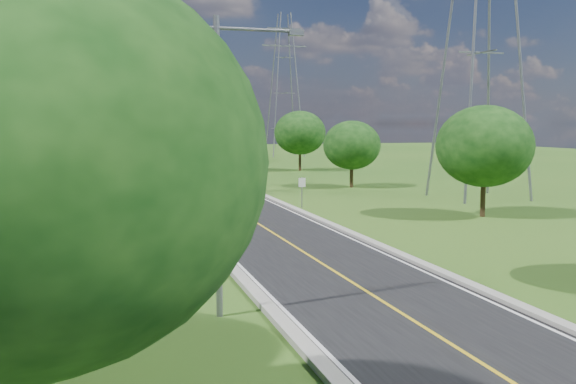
% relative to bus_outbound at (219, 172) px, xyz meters
% --- Properties ---
extents(ground, '(260.00, 260.00, 0.00)m').
position_rel_bus_outbound_xyz_m(ground, '(-2.54, 1.03, -1.39)').
color(ground, '#285116').
rests_on(ground, ground).
extents(road, '(8.00, 150.00, 0.06)m').
position_rel_bus_outbound_xyz_m(road, '(-2.54, 7.03, -1.36)').
color(road, black).
rests_on(road, ground).
extents(curb_left, '(0.50, 150.00, 0.22)m').
position_rel_bus_outbound_xyz_m(curb_left, '(-6.79, 7.03, -1.28)').
color(curb_left, gray).
rests_on(curb_left, ground).
extents(curb_right, '(0.50, 150.00, 0.22)m').
position_rel_bus_outbound_xyz_m(curb_right, '(1.71, 7.03, -1.28)').
color(curb_right, gray).
rests_on(curb_right, ground).
extents(speed_limit_sign, '(0.55, 0.09, 2.40)m').
position_rel_bus_outbound_xyz_m(speed_limit_sign, '(2.66, -20.98, 0.22)').
color(speed_limit_sign, slate).
rests_on(speed_limit_sign, ground).
extents(overpass, '(30.00, 3.00, 3.20)m').
position_rel_bus_outbound_xyz_m(overpass, '(-2.54, 81.03, 1.03)').
color(overpass, gray).
rests_on(overpass, ground).
extents(streetlight_near_left, '(5.90, 0.25, 10.00)m').
position_rel_bus_outbound_xyz_m(streetlight_near_left, '(-8.54, -46.97, 4.56)').
color(streetlight_near_left, slate).
rests_on(streetlight_near_left, ground).
extents(streetlight_mid_left, '(5.90, 0.25, 10.00)m').
position_rel_bus_outbound_xyz_m(streetlight_mid_left, '(-8.54, -13.97, 4.56)').
color(streetlight_mid_left, slate).
rests_on(streetlight_mid_left, ground).
extents(streetlight_far_right, '(5.90, 0.25, 10.00)m').
position_rel_bus_outbound_xyz_m(streetlight_far_right, '(3.46, 19.03, 4.56)').
color(streetlight_far_right, slate).
rests_on(streetlight_far_right, ground).
extents(power_tower_near, '(9.00, 6.40, 28.00)m').
position_rel_bus_outbound_xyz_m(power_tower_near, '(19.46, -18.97, 12.62)').
color(power_tower_near, slate).
rests_on(power_tower_near, ground).
extents(power_tower_far, '(9.00, 6.40, 28.00)m').
position_rel_bus_outbound_xyz_m(power_tower_far, '(23.46, 56.03, 12.62)').
color(power_tower_far, slate).
rests_on(power_tower_far, ground).
extents(tree_lc, '(7.56, 7.56, 8.79)m').
position_rel_bus_outbound_xyz_m(tree_lc, '(-17.54, -8.97, 4.19)').
color(tree_lc, black).
rests_on(tree_lc, ground).
extents(tree_ld, '(6.72, 6.72, 7.82)m').
position_rel_bus_outbound_xyz_m(tree_ld, '(-19.54, 15.03, 3.57)').
color(tree_ld, black).
rests_on(tree_ld, ground).
extents(tree_le, '(5.88, 5.88, 6.84)m').
position_rel_bus_outbound_xyz_m(tree_le, '(-17.04, 39.03, 2.95)').
color(tree_le, black).
rests_on(tree_le, ground).
extents(tree_lf, '(7.98, 7.98, 9.28)m').
position_rel_bus_outbound_xyz_m(tree_lf, '(-13.54, -56.97, 4.50)').
color(tree_lf, black).
rests_on(tree_lf, ground).
extents(tree_rb, '(6.72, 6.72, 7.82)m').
position_rel_bus_outbound_xyz_m(tree_rb, '(13.46, -28.97, 3.57)').
color(tree_rb, black).
rests_on(tree_rb, ground).
extents(tree_rc, '(5.88, 5.88, 6.84)m').
position_rel_bus_outbound_xyz_m(tree_rc, '(12.46, -6.97, 2.95)').
color(tree_rc, black).
rests_on(tree_rc, ground).
extents(tree_rd, '(7.14, 7.14, 8.30)m').
position_rel_bus_outbound_xyz_m(tree_rd, '(14.46, 17.03, 3.88)').
color(tree_rd, black).
rests_on(tree_rd, ground).
extents(tree_re, '(5.46, 5.46, 6.35)m').
position_rel_bus_outbound_xyz_m(tree_re, '(11.96, 41.03, 2.64)').
color(tree_re, black).
rests_on(tree_re, ground).
extents(tree_rf, '(6.30, 6.30, 7.33)m').
position_rel_bus_outbound_xyz_m(tree_rf, '(15.46, 61.03, 3.26)').
color(tree_rf, black).
rests_on(tree_rf, ground).
extents(bus_outbound, '(3.61, 9.74, 2.65)m').
position_rel_bus_outbound_xyz_m(bus_outbound, '(0.00, 0.00, 0.00)').
color(bus_outbound, silver).
rests_on(bus_outbound, road).
extents(bus_inbound, '(3.62, 11.60, 3.18)m').
position_rel_bus_outbound_xyz_m(bus_inbound, '(-3.80, -15.53, 0.26)').
color(bus_inbound, white).
rests_on(bus_inbound, road).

